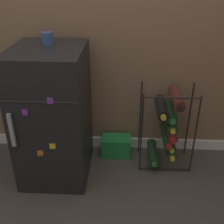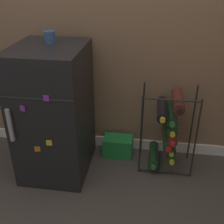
{
  "view_description": "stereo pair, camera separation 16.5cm",
  "coord_description": "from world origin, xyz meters",
  "px_view_note": "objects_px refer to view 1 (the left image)",
  "views": [
    {
      "loc": [
        -0.04,
        -1.43,
        1.41
      ],
      "look_at": [
        -0.14,
        0.32,
        0.47
      ],
      "focal_mm": 45.0,
      "sensor_mm": 36.0,
      "label": 1
    },
    {
      "loc": [
        0.12,
        -1.42,
        1.41
      ],
      "look_at": [
        -0.14,
        0.32,
        0.47
      ],
      "focal_mm": 45.0,
      "sensor_mm": 36.0,
      "label": 2
    }
  ],
  "objects_px": {
    "wine_rack": "(167,127)",
    "soda_box": "(116,146)",
    "fridge_top_cup": "(48,38)",
    "mini_fridge": "(53,115)"
  },
  "relations": [
    {
      "from": "wine_rack",
      "to": "soda_box",
      "type": "relative_size",
      "value": 2.74
    },
    {
      "from": "fridge_top_cup",
      "to": "soda_box",
      "type": "bearing_deg",
      "value": 17.72
    },
    {
      "from": "wine_rack",
      "to": "soda_box",
      "type": "bearing_deg",
      "value": 167.49
    },
    {
      "from": "soda_box",
      "to": "fridge_top_cup",
      "type": "height_order",
      "value": "fridge_top_cup"
    },
    {
      "from": "mini_fridge",
      "to": "wine_rack",
      "type": "relative_size",
      "value": 1.48
    },
    {
      "from": "mini_fridge",
      "to": "soda_box",
      "type": "relative_size",
      "value": 4.06
    },
    {
      "from": "mini_fridge",
      "to": "fridge_top_cup",
      "type": "bearing_deg",
      "value": 94.22
    },
    {
      "from": "soda_box",
      "to": "fridge_top_cup",
      "type": "xyz_separation_m",
      "value": [
        -0.44,
        -0.14,
        0.91
      ]
    },
    {
      "from": "mini_fridge",
      "to": "soda_box",
      "type": "distance_m",
      "value": 0.63
    },
    {
      "from": "wine_rack",
      "to": "mini_fridge",
      "type": "bearing_deg",
      "value": -170.68
    }
  ]
}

